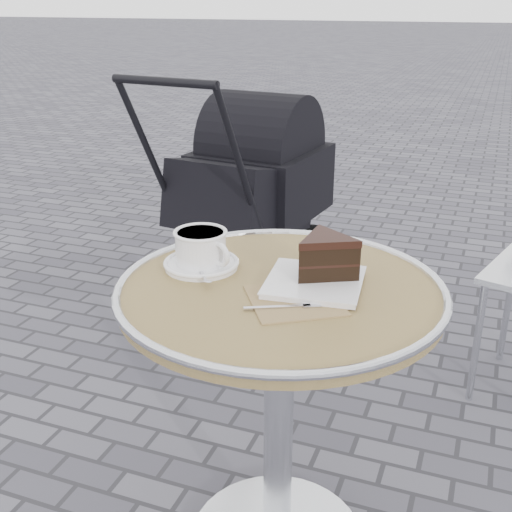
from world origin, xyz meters
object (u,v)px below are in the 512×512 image
(cappuccino_set, at_px, (201,251))
(baby_stroller, at_px, (249,195))
(cake_plate_set, at_px, (323,262))
(cafe_table, at_px, (280,353))

(cappuccino_set, distance_m, baby_stroller, 1.48)
(cake_plate_set, bearing_deg, baby_stroller, 111.00)
(cafe_table, bearing_deg, baby_stroller, 113.78)
(cafe_table, relative_size, cake_plate_set, 2.31)
(baby_stroller, bearing_deg, cappuccino_set, -66.12)
(cafe_table, height_order, cake_plate_set, cake_plate_set)
(cake_plate_set, xyz_separation_m, baby_stroller, (-0.71, 1.37, -0.30))
(cafe_table, distance_m, cake_plate_set, 0.23)
(cappuccino_set, xyz_separation_m, cake_plate_set, (0.28, 0.01, 0.01))
(baby_stroller, bearing_deg, cake_plate_set, -55.87)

